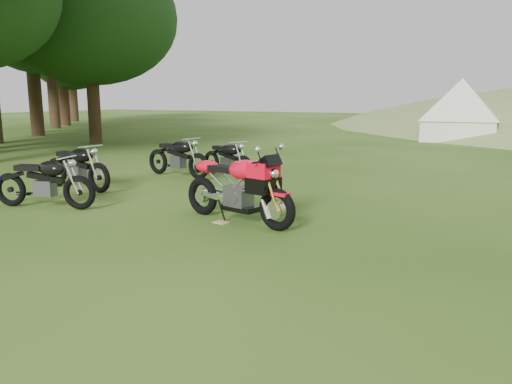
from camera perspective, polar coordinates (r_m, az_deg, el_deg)
The scene contains 9 objects.
ground at distance 6.83m, azimuth -3.13°, elevation -7.16°, with size 120.00×120.00×0.00m, color #21470F.
treeline at distance 31.22m, azimuth -20.10°, elevation 6.29°, with size 28.00×32.00×14.00m, color black, non-canonical shape.
sport_motorcycle at distance 8.42m, azimuth -2.15°, elevation 1.09°, with size 2.29×0.57×1.37m, color red, non-canonical shape.
plywood_board at distance 8.51m, azimuth -4.01°, elevation -3.47°, with size 0.23×0.19×0.02m, color tan.
vintage_moto_a at distance 10.34m, azimuth -23.11°, elevation 1.22°, with size 2.05×0.48×1.08m, color black, non-canonical shape.
vintage_moto_b at distance 12.15m, azimuth -19.84°, elevation 2.86°, with size 2.13×0.49×1.12m, color black, non-canonical shape.
vintage_moto_c at distance 13.47m, azimuth -8.98°, elevation 4.11°, with size 2.15×0.50×1.13m, color black, non-canonical shape.
vintage_moto_d at distance 13.36m, azimuth -3.33°, elevation 3.98°, with size 1.98×0.46×1.04m, color black, non-canonical shape.
tent_left at distance 26.39m, azimuth 22.34°, elevation 8.52°, with size 3.28×3.28×2.84m, color silver, non-canonical shape.
Camera 1 is at (3.45, -5.51, 2.10)m, focal length 35.00 mm.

